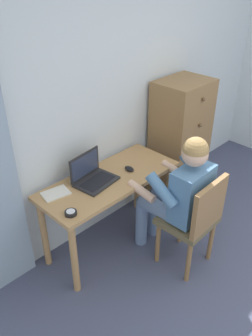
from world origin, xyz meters
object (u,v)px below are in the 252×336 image
at_px(dresser, 179,142).
at_px(person_seated, 178,191).
at_px(laptop, 92,176).
at_px(notebook_pad, 56,193).
at_px(chair, 195,219).
at_px(desk, 110,189).
at_px(computer_mouse, 129,169).
at_px(desk_clock, 71,213).

height_order(dresser, person_seated, dresser).
xyz_separation_m(person_seated, laptop, (-0.42, 0.57, 0.09)).
relative_size(laptop, notebook_pad, 1.77).
relative_size(chair, notebook_pad, 4.28).
relative_size(person_seated, notebook_pad, 5.80).
bearing_deg(person_seated, laptop, 126.44).
distance_m(desk, laptop, 0.22).
height_order(dresser, chair, dresser).
distance_m(laptop, notebook_pad, 0.34).
bearing_deg(person_seated, dresser, 36.32).
bearing_deg(dresser, person_seated, -143.68).
bearing_deg(chair, laptop, 119.39).
bearing_deg(chair, dresser, 44.39).
distance_m(dresser, chair, 1.08).
distance_m(laptop, computer_mouse, 0.35).
bearing_deg(desk, dresser, 3.19).
bearing_deg(computer_mouse, chair, -76.82).
relative_size(computer_mouse, notebook_pad, 0.48).
bearing_deg(computer_mouse, laptop, 168.64).
bearing_deg(computer_mouse, person_seated, -74.22).
bearing_deg(dresser, desk, -176.81).
bearing_deg(notebook_pad, laptop, -1.47).
distance_m(desk, person_seated, 0.59).
distance_m(dresser, notebook_pad, 1.52).
height_order(chair, computer_mouse, chair).
bearing_deg(desk, computer_mouse, -9.07).
height_order(chair, desk_clock, chair).
distance_m(chair, person_seated, 0.26).
relative_size(chair, computer_mouse, 9.00).
bearing_deg(computer_mouse, desk, 176.25).
relative_size(dresser, computer_mouse, 13.20).
bearing_deg(desk_clock, notebook_pad, 76.10).
relative_size(desk, desk_clock, 14.02).
distance_m(person_seated, computer_mouse, 0.48).
relative_size(desk, notebook_pad, 6.01).
relative_size(computer_mouse, desk_clock, 1.11).
bearing_deg(person_seated, chair, -88.95).
bearing_deg(dresser, notebook_pad, 177.22).
bearing_deg(desk_clock, dresser, 7.65).
bearing_deg(laptop, computer_mouse, -16.69).
xyz_separation_m(chair, computer_mouse, (-0.09, 0.66, 0.23)).
xyz_separation_m(chair, notebook_pad, (-0.75, 0.82, 0.22)).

